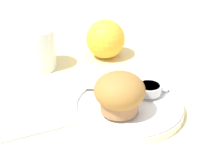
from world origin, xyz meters
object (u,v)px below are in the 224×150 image
object	(u,v)px
muffin	(120,93)
butter_knife	(126,87)
orange_fruit	(106,39)
juice_glass	(37,49)

from	to	relation	value
muffin	butter_knife	distance (m)	0.08
muffin	orange_fruit	world-z (taller)	same
muffin	juice_glass	size ratio (longest dim) A/B	0.95
butter_knife	orange_fruit	xyz separation A→B (m)	(0.04, 0.18, 0.02)
muffin	orange_fruit	bearing A→B (deg)	72.03
orange_fruit	juice_glass	size ratio (longest dim) A/B	0.98
muffin	orange_fruit	xyz separation A→B (m)	(0.08, 0.24, -0.01)
muffin	butter_knife	xyz separation A→B (m)	(0.04, 0.06, -0.03)
muffin	butter_knife	bearing A→B (deg)	55.36
juice_glass	orange_fruit	bearing A→B (deg)	-2.51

